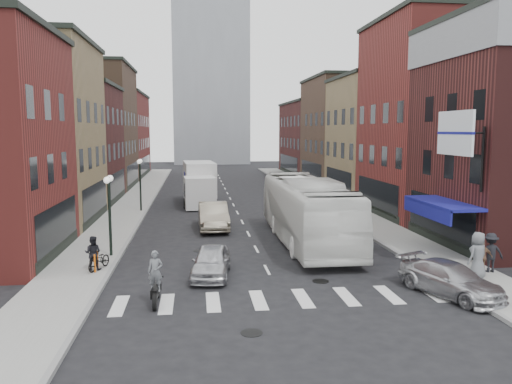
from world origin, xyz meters
TOP-DOWN VIEW (x-y plane):
  - ground at (0.00, 0.00)m, footprint 160.00×160.00m
  - sidewalk_left at (-8.50, 22.00)m, footprint 3.00×74.00m
  - sidewalk_right at (8.50, 22.00)m, footprint 3.00×74.00m
  - curb_left at (-7.00, 22.00)m, footprint 0.20×74.00m
  - curb_right at (7.00, 22.00)m, footprint 0.20×74.00m
  - crosswalk_stripes at (0.00, -3.00)m, footprint 12.00×2.20m
  - bldg_left_mid_a at (-14.99, 14.00)m, footprint 10.30×10.20m
  - bldg_left_mid_b at (-14.99, 24.00)m, footprint 10.30×10.20m
  - bldg_left_far_a at (-14.99, 35.00)m, footprint 10.30×12.20m
  - bldg_left_far_b at (-14.99, 49.00)m, footprint 10.30×16.20m
  - bldg_right_mid_a at (15.00, 14.00)m, footprint 10.30×10.20m
  - bldg_right_mid_b at (14.99, 24.00)m, footprint 10.30×10.20m
  - bldg_right_far_a at (14.99, 35.00)m, footprint 10.30×12.20m
  - bldg_right_far_b at (14.99, 49.00)m, footprint 10.30×16.20m
  - awning_blue at (8.93, 2.50)m, footprint 1.80×5.00m
  - billboard_sign at (8.59, 0.50)m, footprint 1.52×3.00m
  - distant_tower at (0.00, 78.00)m, footprint 14.00×14.00m
  - streetlamp_near at (-7.40, 4.00)m, footprint 0.32×1.22m
  - streetlamp_far at (-7.40, 18.00)m, footprint 0.32×1.22m
  - bike_rack at (-7.60, 1.30)m, footprint 0.08×0.68m
  - box_truck at (-2.85, 21.70)m, footprint 2.91×8.34m
  - motorcycle_rider at (-4.68, -2.98)m, footprint 0.58×1.97m
  - transit_bus at (3.01, 6.29)m, footprint 3.13×13.18m
  - sedan_left_near at (-2.55, 0.30)m, footprint 2.06×4.07m
  - sedan_left_far at (-2.08, 10.78)m, footprint 1.91×5.19m
  - curb_car at (6.50, -3.35)m, footprint 3.27×4.73m
  - parked_bicycle at (-7.50, 1.45)m, footprint 1.12×1.72m
  - ped_left_solo at (-7.76, 1.44)m, footprint 0.79×0.53m
  - ped_right_a at (9.60, -1.01)m, footprint 1.18×0.70m
  - ped_right_b at (8.99, -1.34)m, footprint 0.95×0.57m
  - ped_right_c at (8.48, -1.85)m, footprint 1.14×0.96m

SIDE VIEW (x-z plane):
  - ground at x=0.00m, z-range 0.00..0.00m
  - curb_left at x=-7.00m, z-range -0.08..0.08m
  - curb_right at x=7.00m, z-range -0.08..0.08m
  - crosswalk_stripes at x=0.00m, z-range -0.01..0.01m
  - sidewalk_left at x=-8.50m, z-range 0.00..0.15m
  - sidewalk_right at x=8.50m, z-range 0.00..0.15m
  - bike_rack at x=-7.60m, z-range 0.15..0.95m
  - parked_bicycle at x=-7.50m, z-range 0.15..1.01m
  - curb_car at x=6.50m, z-range 0.00..1.27m
  - sedan_left_near at x=-2.55m, z-range 0.00..1.33m
  - sedan_left_far at x=-2.08m, z-range 0.00..1.70m
  - ped_right_b at x=8.99m, z-range 0.15..1.67m
  - ped_left_solo at x=-7.76m, z-range 0.15..1.68m
  - motorcycle_rider at x=-4.68m, z-range -0.06..1.94m
  - ped_right_a at x=9.60m, z-range 0.15..1.88m
  - ped_right_c at x=8.48m, z-range 0.15..2.13m
  - box_truck at x=-2.85m, z-range -0.02..3.54m
  - transit_bus at x=3.01m, z-range 0.00..3.67m
  - awning_blue at x=8.93m, z-range 2.24..3.02m
  - streetlamp_near at x=-7.40m, z-range 0.86..4.97m
  - streetlamp_far at x=-7.40m, z-range 0.86..4.97m
  - bldg_right_far_b at x=14.99m, z-range 0.00..10.30m
  - bldg_left_mid_b at x=-14.99m, z-range 0.00..10.30m
  - bldg_left_far_b at x=-14.99m, z-range 0.00..11.30m
  - bldg_right_mid_b at x=14.99m, z-range 0.00..11.30m
  - billboard_sign at x=8.59m, z-range 4.28..7.98m
  - bldg_right_far_a at x=14.99m, z-range 0.00..12.30m
  - bldg_left_mid_a at x=-14.99m, z-range 0.00..12.30m
  - bldg_left_far_a at x=-14.99m, z-range 0.00..13.30m
  - bldg_right_mid_a at x=15.00m, z-range 0.00..14.30m
  - distant_tower at x=0.00m, z-range 0.00..50.00m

